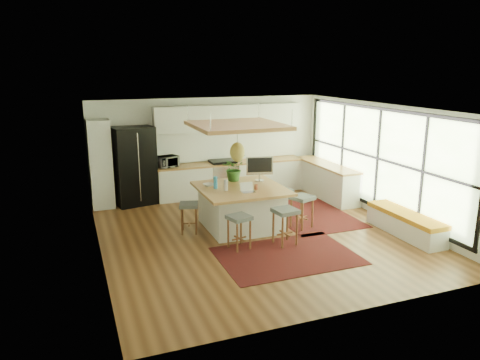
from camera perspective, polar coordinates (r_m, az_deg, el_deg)
name	(u,v)px	position (r m, az deg, el deg)	size (l,w,h in m)	color
floor	(257,233)	(9.98, 2.11, -6.70)	(7.00, 7.00, 0.00)	#532F17
ceiling	(258,108)	(9.36, 2.26, 8.94)	(7.00, 7.00, 0.00)	white
wall_back	(209,146)	(12.81, -3.94, 4.23)	(6.50, 6.50, 0.00)	silver
wall_front	(354,226)	(6.63, 14.09, -5.66)	(6.50, 6.50, 0.00)	silver
wall_left	(96,187)	(8.87, -17.55, -0.88)	(7.00, 7.00, 0.00)	silver
wall_right	(385,162)	(11.23, 17.66, 2.18)	(7.00, 7.00, 0.00)	silver
window_wall	(384,160)	(11.20, 17.56, 2.42)	(0.10, 6.20, 2.60)	black
pantry	(101,164)	(12.03, -17.04, 1.90)	(0.55, 0.60, 2.25)	silver
back_counter_base	(231,179)	(12.87, -1.11, 0.16)	(4.20, 0.60, 0.88)	silver
back_counter_top	(231,163)	(12.76, -1.12, 2.17)	(4.24, 0.64, 0.05)	olive
backsplash	(227,145)	(12.96, -1.58, 4.37)	(4.20, 0.02, 0.80)	white
upper_cabinets	(229,118)	(12.70, -1.36, 7.82)	(4.20, 0.34, 0.70)	silver
range	(223,177)	(12.77, -2.17, 0.33)	(0.76, 0.62, 1.00)	#A5A5AA
right_counter_base	(326,181)	(12.84, 10.75, -0.12)	(0.60, 2.50, 0.88)	silver
right_counter_top	(327,165)	(12.74, 10.84, 1.89)	(0.64, 2.54, 0.05)	olive
window_bench	(405,224)	(10.43, 19.97, -5.17)	(0.52, 2.00, 0.50)	silver
ceiling_panel	(237,138)	(9.70, -0.34, 5.26)	(1.86, 1.86, 0.80)	olive
rug_near	(287,256)	(8.89, 5.89, -9.41)	(2.60, 1.80, 0.01)	black
rug_right	(310,215)	(11.29, 8.70, -4.32)	(1.80, 2.60, 0.01)	black
fridge	(134,169)	(12.17, -13.14, 1.32)	(1.01, 0.79, 2.04)	black
island	(241,207)	(10.21, 0.14, -3.43)	(1.85, 1.85, 0.93)	olive
stool_near_left	(239,232)	(9.06, -0.11, -6.50)	(0.41, 0.41, 0.69)	#4B5153
stool_near_right	(285,228)	(9.32, 5.65, -5.97)	(0.45, 0.45, 0.76)	#4B5153
stool_right_front	(302,212)	(10.30, 7.73, -4.04)	(0.44, 0.44, 0.74)	#4B5153
stool_right_back	(283,202)	(11.04, 5.36, -2.73)	(0.40, 0.40, 0.67)	#4B5153
stool_left_side	(189,217)	(9.97, -6.38, -4.61)	(0.39, 0.39, 0.67)	#4B5153
laptop	(248,187)	(9.66, 1.03, -0.85)	(0.28, 0.30, 0.21)	#A5A5AA
monitor	(260,170)	(10.58, 2.47, 1.26)	(0.63, 0.23, 0.59)	#A5A5AA
microwave	(167,160)	(12.23, -9.07, 2.45)	(0.54, 0.30, 0.36)	#A5A5AA
island_plant	(234,171)	(10.61, -0.82, 1.15)	(0.54, 0.60, 0.47)	#1E4C19
island_bowl	(209,185)	(10.18, -3.96, -0.61)	(0.24, 0.24, 0.06)	silver
island_bottle_0	(216,184)	(9.97, -3.02, -0.54)	(0.07, 0.07, 0.19)	#3493D0
island_bottle_1	(226,186)	(9.78, -1.74, -0.80)	(0.07, 0.07, 0.19)	silver
island_bottle_2	(257,185)	(9.87, 2.12, -0.67)	(0.07, 0.07, 0.19)	brown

